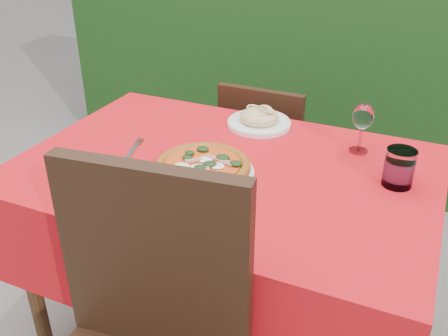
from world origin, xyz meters
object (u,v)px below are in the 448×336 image
at_px(pizza_plate, 203,168).
at_px(water_glass, 399,169).
at_px(pasta_plate, 259,120).
at_px(chair_far, 265,157).
at_px(wine_glass, 363,119).
at_px(fork, 131,153).

relative_size(pizza_plate, water_glass, 3.27).
bearing_deg(pasta_plate, chair_far, 103.83).
bearing_deg(wine_glass, chair_far, 139.99).
bearing_deg(chair_far, water_glass, 137.73).
bearing_deg(chair_far, pasta_plate, 104.44).
xyz_separation_m(chair_far, fork, (-0.22, -0.68, 0.29)).
xyz_separation_m(pasta_plate, water_glass, (0.51, -0.23, 0.03)).
distance_m(pizza_plate, pasta_plate, 0.42).
distance_m(chair_far, pizza_plate, 0.79).
distance_m(water_glass, fork, 0.82).
bearing_deg(chair_far, fork, 72.82).
xyz_separation_m(pizza_plate, fork, (-0.28, 0.04, -0.02)).
xyz_separation_m(pizza_plate, wine_glass, (0.39, 0.35, 0.09)).
relative_size(wine_glass, fork, 0.83).
distance_m(chair_far, wine_glass, 0.70).
relative_size(chair_far, pasta_plate, 3.51).
bearing_deg(fork, pasta_plate, 37.01).
relative_size(chair_far, fork, 4.07).
height_order(pizza_plate, pasta_plate, pasta_plate).
height_order(pasta_plate, wine_glass, wine_glass).
relative_size(pasta_plate, water_glass, 2.06).
relative_size(pizza_plate, fork, 1.84).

